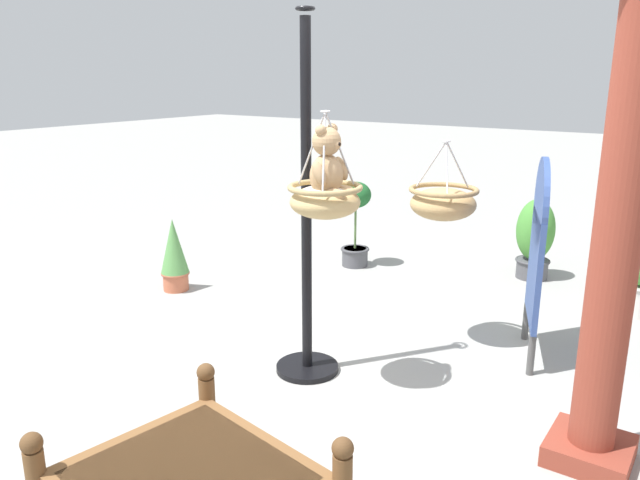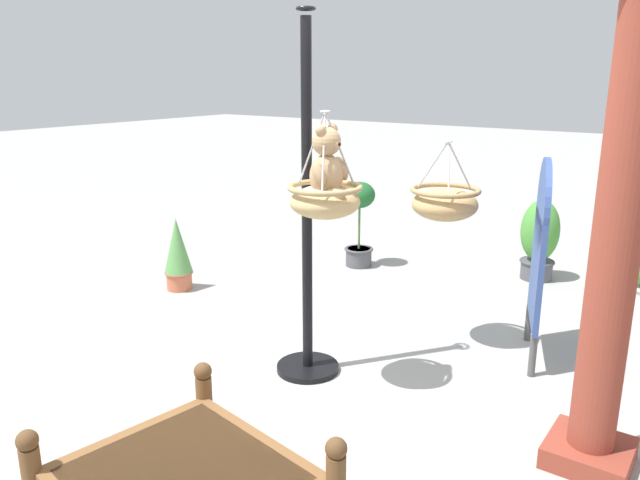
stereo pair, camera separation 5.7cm
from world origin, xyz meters
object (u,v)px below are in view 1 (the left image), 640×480
at_px(greenhouse_pillar_far_back, 619,223).
at_px(potted_plant_flowering_red, 174,255).
at_px(display_pole_central, 307,269).
at_px(display_sign_board, 537,243).
at_px(potted_plant_bushy_green, 355,219).
at_px(hanging_basket_with_teddy, 325,199).
at_px(teddy_bear, 328,167).
at_px(hanging_basket_left_high, 443,202).
at_px(potted_plant_fern_front, 535,238).

height_order(greenhouse_pillar_far_back, potted_plant_flowering_red, greenhouse_pillar_far_back).
height_order(display_pole_central, display_sign_board, display_pole_central).
bearing_deg(greenhouse_pillar_far_back, potted_plant_bushy_green, -128.33).
relative_size(hanging_basket_with_teddy, teddy_bear, 1.44).
relative_size(greenhouse_pillar_far_back, potted_plant_bushy_green, 2.98).
height_order(hanging_basket_left_high, display_sign_board, hanging_basket_left_high).
xyz_separation_m(display_pole_central, hanging_basket_with_teddy, (0.15, 0.25, 0.54)).
bearing_deg(hanging_basket_with_teddy, display_pole_central, -120.96).
bearing_deg(display_sign_board, potted_plant_bushy_green, -117.80).
distance_m(greenhouse_pillar_far_back, potted_plant_fern_front, 3.30).
bearing_deg(display_pole_central, potted_plant_flowering_red, -107.54).
relative_size(teddy_bear, display_sign_board, 0.30).
height_order(display_pole_central, hanging_basket_left_high, display_pole_central).
bearing_deg(display_sign_board, greenhouse_pillar_far_back, 30.88).
height_order(hanging_basket_with_teddy, potted_plant_bushy_green, hanging_basket_with_teddy).
height_order(hanging_basket_with_teddy, hanging_basket_left_high, hanging_basket_with_teddy).
height_order(teddy_bear, potted_plant_bushy_green, teddy_bear).
bearing_deg(teddy_bear, display_pole_central, -118.84).
distance_m(teddy_bear, greenhouse_pillar_far_back, 1.62).
distance_m(potted_plant_flowering_red, display_sign_board, 3.32).
relative_size(hanging_basket_with_teddy, hanging_basket_left_high, 1.13).
bearing_deg(greenhouse_pillar_far_back, potted_plant_fern_front, -158.46).
bearing_deg(potted_plant_flowering_red, teddy_bear, 71.03).
distance_m(display_pole_central, hanging_basket_with_teddy, 0.61).
relative_size(potted_plant_fern_front, display_sign_board, 0.55).
xyz_separation_m(greenhouse_pillar_far_back, potted_plant_bushy_green, (-2.28, -2.88, -0.81)).
bearing_deg(greenhouse_pillar_far_back, potted_plant_flowering_red, -99.12).
bearing_deg(hanging_basket_left_high, potted_plant_flowering_red, -84.22).
xyz_separation_m(display_pole_central, hanging_basket_left_high, (-0.90, 0.58, 0.38)).
bearing_deg(display_pole_central, teddy_bear, 61.16).
distance_m(hanging_basket_with_teddy, hanging_basket_left_high, 1.12).
height_order(greenhouse_pillar_far_back, potted_plant_fern_front, greenhouse_pillar_far_back).
height_order(greenhouse_pillar_far_back, display_sign_board, greenhouse_pillar_far_back).
bearing_deg(teddy_bear, potted_plant_fern_front, 171.99).
height_order(display_pole_central, greenhouse_pillar_far_back, greenhouse_pillar_far_back).
bearing_deg(potted_plant_fern_front, potted_plant_flowering_red, -49.68).
bearing_deg(display_sign_board, potted_plant_flowering_red, -81.56).
xyz_separation_m(potted_plant_bushy_green, display_sign_board, (1.17, 2.22, 0.36)).
bearing_deg(greenhouse_pillar_far_back, hanging_basket_with_teddy, -84.23).
relative_size(hanging_basket_left_high, greenhouse_pillar_far_back, 0.21).
xyz_separation_m(hanging_basket_with_teddy, potted_plant_bushy_green, (-2.44, -1.25, -0.77)).
bearing_deg(potted_plant_bushy_green, potted_plant_flowering_red, -31.82).
bearing_deg(hanging_basket_with_teddy, greenhouse_pillar_far_back, 95.77).
bearing_deg(hanging_basket_left_high, display_pole_central, -32.48).
height_order(hanging_basket_with_teddy, display_sign_board, hanging_basket_with_teddy).
height_order(display_pole_central, potted_plant_flowering_red, display_pole_central).
xyz_separation_m(hanging_basket_with_teddy, display_sign_board, (-1.27, 0.96, -0.42)).
bearing_deg(display_sign_board, potted_plant_fern_front, -164.74).
relative_size(display_pole_central, hanging_basket_with_teddy, 3.72).
height_order(hanging_basket_left_high, potted_plant_flowering_red, hanging_basket_left_high).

